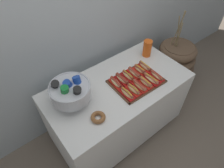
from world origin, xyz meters
name	(u,v)px	position (x,y,z in m)	size (l,w,h in m)	color
ground_plane	(117,127)	(0.00, 0.00, 0.00)	(10.00, 10.00, 0.00)	#7A6B5B
back_wall	(83,10)	(0.00, 0.52, 1.30)	(6.00, 0.10, 2.60)	#B2BCC1
buffet_table	(117,107)	(0.00, 0.00, 0.40)	(1.42, 0.74, 0.76)	white
floor_vase	(173,66)	(1.11, 0.13, 0.31)	(0.58, 0.58, 1.13)	brown
serving_tray	(136,81)	(0.16, -0.08, 0.76)	(0.49, 0.37, 0.01)	#56331E
hot_dog_0	(127,94)	(-0.03, -0.16, 0.79)	(0.07, 0.17, 0.06)	red
hot_dog_1	(133,90)	(0.05, -0.16, 0.79)	(0.07, 0.16, 0.06)	red
hot_dog_2	(140,86)	(0.12, -0.16, 0.79)	(0.06, 0.17, 0.06)	red
hot_dog_3	(146,83)	(0.20, -0.16, 0.79)	(0.07, 0.17, 0.06)	red
hot_dog_4	(151,79)	(0.27, -0.16, 0.79)	(0.07, 0.18, 0.06)	#B21414
hot_dog_5	(157,76)	(0.35, -0.17, 0.79)	(0.07, 0.17, 0.06)	red
hot_dog_6	(116,83)	(-0.02, 0.01, 0.79)	(0.07, 0.17, 0.06)	red
hot_dog_7	(122,79)	(0.05, 0.01, 0.79)	(0.07, 0.17, 0.06)	#B21414
hot_dog_8	(128,76)	(0.13, 0.01, 0.79)	(0.07, 0.17, 0.06)	#B21414
hot_dog_9	(134,73)	(0.20, 0.00, 0.79)	(0.07, 0.18, 0.06)	red
hot_dog_10	(140,70)	(0.28, 0.00, 0.79)	(0.07, 0.15, 0.06)	red
hot_dog_11	(145,67)	(0.35, 0.00, 0.79)	(0.07, 0.16, 0.06)	red
punch_bowl	(70,91)	(-0.45, 0.09, 0.90)	(0.35, 0.35, 0.26)	silver
cup_stack	(147,48)	(0.53, 0.16, 0.85)	(0.09, 0.09, 0.19)	#EA5B19
donut	(98,117)	(-0.37, -0.20, 0.77)	(0.12, 0.12, 0.04)	brown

